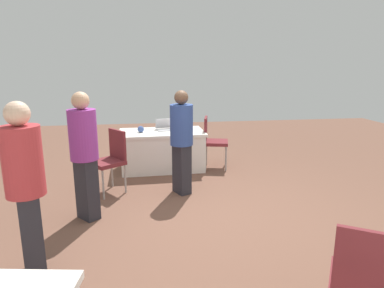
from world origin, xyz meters
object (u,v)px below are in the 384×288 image
chair_tucked_right (212,139)px  yarn_ball (141,129)px  chair_by_pillar (366,280)px  scissors_red (181,130)px  chair_tucked_left (111,157)px  person_attendee_standing (182,138)px  laptop_silver (165,128)px  table_foreground (162,150)px  person_presenter (25,183)px  person_attendee_browsing (84,150)px

chair_tucked_right → yarn_ball: (1.33, -0.02, 0.22)m
chair_tucked_right → chair_by_pillar: chair_tucked_right is taller
chair_by_pillar → scissors_red: chair_by_pillar is taller
chair_tucked_left → chair_by_pillar: bearing=173.8°
person_attendee_standing → scissors_red: (-0.14, -1.31, -0.14)m
chair_by_pillar → person_attendee_standing: 3.26m
chair_tucked_right → person_attendee_standing: person_attendee_standing is taller
person_attendee_standing → laptop_silver: 1.42m
person_attendee_standing → laptop_silver: bearing=161.3°
yarn_ball → scissors_red: bearing=-174.7°
table_foreground → chair_tucked_right: (-0.95, 0.07, 0.20)m
table_foreground → yarn_ball: 0.57m
chair_by_pillar → laptop_silver: (0.99, -4.54, 0.20)m
laptop_silver → yarn_ball: (0.46, 0.17, 0.02)m
chair_tucked_right → person_attendee_standing: size_ratio=0.62×
person_presenter → scissors_red: 3.62m
chair_tucked_right → scissors_red: (0.59, -0.09, 0.16)m
chair_tucked_left → person_attendee_browsing: size_ratio=0.59×
chair_by_pillar → person_presenter: person_presenter is taller
chair_tucked_left → yarn_ball: 1.15m
chair_tucked_right → person_attendee_standing: 1.45m
chair_tucked_left → table_foreground: bearing=-74.1°
chair_tucked_left → person_presenter: bearing=129.0°
person_presenter → chair_tucked_right: bearing=-58.5°
person_attendee_browsing → yarn_ball: 2.06m
table_foreground → person_attendee_browsing: (1.07, 1.99, 0.54)m
chair_by_pillar → scissors_red: 4.50m
laptop_silver → chair_by_pillar: bearing=92.1°
chair_tucked_left → person_attendee_standing: person_attendee_standing is taller
person_presenter → chair_tucked_left: bearing=-36.2°
table_foreground → person_presenter: (1.40, 3.14, 0.55)m
scissors_red → chair_by_pillar: bearing=-38.5°
laptop_silver → scissors_red: laptop_silver is taller
person_presenter → laptop_silver: bearing=-45.4°
person_attendee_browsing → scissors_red: size_ratio=9.00×
yarn_ball → chair_tucked_left: bearing=65.9°
table_foreground → chair_by_pillar: 4.55m
chair_tucked_right → person_presenter: (2.35, 3.07, 0.34)m
chair_tucked_left → scissors_red: bearing=-83.6°
chair_tucked_left → laptop_silver: bearing=-73.3°
person_attendee_standing → laptop_silver: person_attendee_standing is taller
person_presenter → yarn_ball: bearing=-39.3°
chair_tucked_left → person_presenter: (0.55, 2.06, 0.36)m
chair_tucked_left → chair_by_pillar: chair_by_pillar is taller
person_attendee_standing → yarn_ball: size_ratio=13.25×
chair_tucked_left → person_attendee_browsing: bearing=130.1°
yarn_ball → scissors_red: 0.75m
table_foreground → chair_tucked_right: size_ratio=1.63×
person_presenter → person_attendee_browsing: (-0.33, -1.15, -0.01)m
chair_by_pillar → person_presenter: bearing=-174.1°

